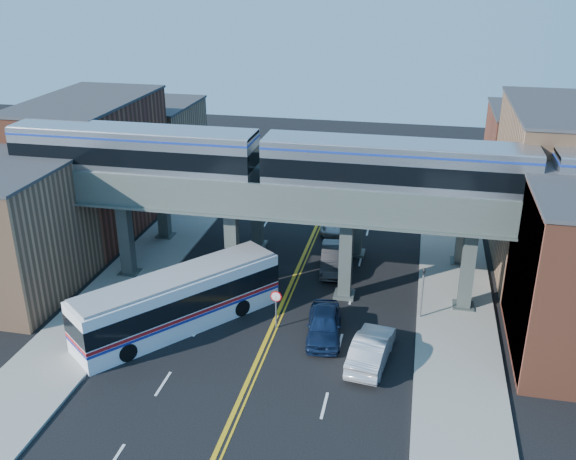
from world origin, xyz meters
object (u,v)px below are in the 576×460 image
object	(u,v)px
transit_train	(397,168)
stop_sign	(276,303)
car_lane_c	(337,222)
car_parked_curb	(371,349)
car_lane_b	(334,258)
car_lane_a	(324,324)
transit_bus	(179,301)
traffic_signal	(423,287)
car_lane_d	(374,207)

from	to	relation	value
transit_train	stop_sign	size ratio (longest dim) A/B	19.92
car_lane_c	car_parked_curb	world-z (taller)	car_parked_curb
car_lane_c	car_parked_curb	size ratio (longest dim) A/B	0.94
transit_train	stop_sign	distance (m)	11.36
stop_sign	car_lane_b	distance (m)	9.43
stop_sign	car_lane_a	world-z (taller)	stop_sign
car_parked_curb	transit_bus	bearing A→B (deg)	0.58
stop_sign	car_lane_b	bearing A→B (deg)	75.30
transit_bus	traffic_signal	bearing A→B (deg)	-35.99
traffic_signal	car_lane_c	distance (m)	15.70
transit_train	car_lane_b	world-z (taller)	transit_train
car_lane_d	traffic_signal	bearing A→B (deg)	-72.26
car_lane_a	transit_bus	bearing A→B (deg)	177.50
car_lane_c	transit_train	bearing A→B (deg)	-67.20
car_lane_a	car_lane_b	distance (m)	9.54
transit_bus	car_lane_c	bearing A→B (deg)	15.88
traffic_signal	car_lane_d	distance (m)	18.45
car_lane_d	car_parked_curb	distance (m)	23.45
car_lane_c	car_lane_d	distance (m)	5.00
transit_train	transit_bus	bearing A→B (deg)	-154.39
traffic_signal	car_lane_b	xyz separation A→B (m)	(-6.52, 6.08, -1.41)
car_lane_d	transit_train	bearing A→B (deg)	-78.23
transit_bus	car_lane_b	size ratio (longest dim) A/B	2.30
transit_bus	stop_sign	bearing A→B (deg)	-41.10
traffic_signal	transit_bus	distance (m)	15.46
stop_sign	car_lane_a	distance (m)	3.27
transit_train	car_lane_b	distance (m)	10.43
car_parked_curb	car_lane_a	bearing A→B (deg)	-27.09
stop_sign	car_lane_d	xyz separation A→B (m)	(4.39, 20.83, -0.95)
traffic_signal	transit_bus	world-z (taller)	traffic_signal
car_lane_a	car_lane_c	world-z (taller)	car_lane_a
transit_bus	car_lane_d	xyz separation A→B (m)	(10.40, 21.91, -0.99)
transit_bus	car_lane_a	distance (m)	9.20
stop_sign	transit_bus	bearing A→B (deg)	-169.81
traffic_signal	car_lane_a	xyz separation A→B (m)	(-5.78, -3.43, -1.42)
transit_bus	car_lane_d	distance (m)	24.27
car_lane_b	car_lane_d	size ratio (longest dim) A/B	0.97
transit_train	car_lane_c	world-z (taller)	transit_train
car_lane_d	car_lane_b	bearing A→B (deg)	-96.16
car_lane_b	car_lane_a	bearing A→B (deg)	-91.57
stop_sign	car_lane_d	world-z (taller)	stop_sign
car_lane_a	car_parked_curb	world-z (taller)	car_parked_curb
transit_bus	car_lane_c	size ratio (longest dim) A/B	2.44
transit_train	car_lane_b	xyz separation A→B (m)	(-4.30, 4.08, -8.58)
transit_bus	car_lane_d	bearing A→B (deg)	13.31
transit_bus	car_lane_b	xyz separation A→B (m)	(8.39, 10.16, -0.90)
car_lane_b	car_lane_c	size ratio (longest dim) A/B	1.06
traffic_signal	car_lane_c	bearing A→B (deg)	118.28
transit_train	car_parked_curb	distance (m)	11.44
car_lane_a	stop_sign	bearing A→B (deg)	165.54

